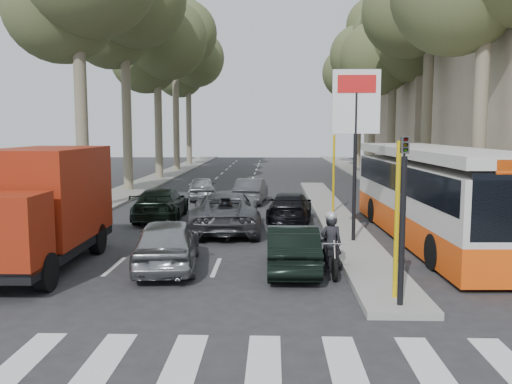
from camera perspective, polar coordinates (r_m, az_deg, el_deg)
ground at (r=12.91m, az=-1.11°, el=-10.20°), size 120.00×120.00×0.00m
sidewalk_right at (r=38.36m, az=13.77°, el=0.93°), size 3.20×70.00×0.12m
median_left at (r=41.42m, az=-10.25°, el=1.43°), size 2.40×64.00×0.12m
traffic_island at (r=23.77m, az=8.10°, el=-2.29°), size 1.50×26.00×0.16m
building_far at (r=48.86m, az=19.89°, el=11.24°), size 11.00×20.00×16.00m
billboard at (r=17.54m, az=10.44°, el=6.41°), size 1.50×12.10×5.60m
traffic_light_island at (r=11.23m, az=15.26°, el=-0.00°), size 0.16×0.41×3.60m
tree_l_b at (r=34.37m, az=-13.48°, el=18.77°), size 7.40×7.20×14.88m
tree_l_c at (r=41.80m, az=-10.19°, el=15.19°), size 7.40×7.20×13.71m
tree_l_d at (r=49.85m, az=-8.38°, el=15.82°), size 7.40×7.20×15.66m
tree_l_e at (r=57.53m, az=-7.02°, el=13.55°), size 7.40×7.20×14.49m
tree_r_c at (r=39.81m, az=14.44°, el=15.02°), size 7.40×7.20×13.32m
tree_r_d at (r=47.79m, az=12.45°, el=15.30°), size 7.40×7.20×14.88m
tree_r_e at (r=55.53m, az=10.98°, el=13.38°), size 7.40×7.20×14.10m
silver_hatchback at (r=14.82m, az=-9.32°, el=-5.32°), size 2.05×4.22×1.39m
dark_hatchback at (r=14.40m, az=3.82°, el=-5.90°), size 1.34×3.76×1.24m
queue_car_a at (r=19.94m, az=-3.22°, el=-2.06°), size 2.77×5.40×1.46m
queue_car_b at (r=21.92m, az=3.60°, el=-1.60°), size 2.04×4.30×1.21m
queue_car_c at (r=29.03m, az=-5.74°, el=0.43°), size 1.94×3.81×1.24m
queue_car_d at (r=27.54m, az=-0.50°, el=0.15°), size 1.68×3.92×1.26m
queue_car_e at (r=22.74m, az=-9.98°, el=-1.24°), size 1.99×4.63×1.33m
red_truck at (r=15.70m, az=-21.77°, el=-1.30°), size 2.37×6.06×3.22m
city_bus at (r=19.03m, az=18.22°, el=0.04°), size 3.01×12.08×3.16m
motorcycle at (r=14.35m, az=7.82°, el=-5.46°), size 0.70×1.93×1.64m
pedestrian_near at (r=21.90m, az=19.23°, el=-0.78°), size 0.97×1.22×1.87m
pedestrian_far at (r=20.41m, az=24.41°, el=-1.92°), size 1.12×0.85×1.59m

